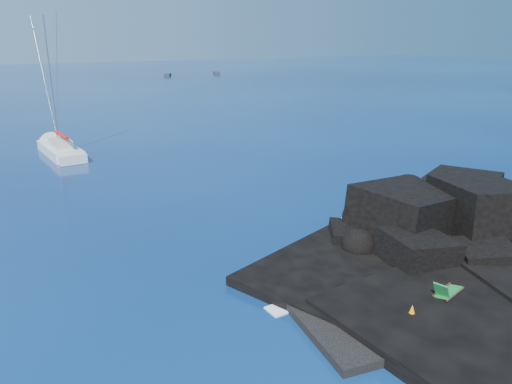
# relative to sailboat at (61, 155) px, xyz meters

# --- Properties ---
(ground) EXTENTS (400.00, 400.00, 0.00)m
(ground) POSITION_rel_sailboat_xyz_m (4.45, -36.42, 0.00)
(ground) COLOR #04113E
(ground) RESTS_ON ground
(headland) EXTENTS (24.00, 24.00, 3.60)m
(headland) POSITION_rel_sailboat_xyz_m (17.45, -33.42, 0.00)
(headland) COLOR black
(headland) RESTS_ON ground
(beach) EXTENTS (9.08, 6.86, 0.70)m
(beach) POSITION_rel_sailboat_xyz_m (8.95, -35.92, 0.00)
(beach) COLOR black
(beach) RESTS_ON ground
(surf_foam) EXTENTS (10.00, 8.00, 0.06)m
(surf_foam) POSITION_rel_sailboat_xyz_m (9.45, -31.42, 0.00)
(surf_foam) COLOR white
(surf_foam) RESTS_ON ground
(sailboat) EXTENTS (4.01, 12.34, 12.70)m
(sailboat) POSITION_rel_sailboat_xyz_m (0.00, 0.00, 0.00)
(sailboat) COLOR silver
(sailboat) RESTS_ON ground
(deck_chair) EXTENTS (1.78, 1.18, 1.13)m
(deck_chair) POSITION_rel_sailboat_xyz_m (11.10, -36.67, 0.91)
(deck_chair) COLOR #1A7734
(deck_chair) RESTS_ON beach
(towel) EXTENTS (2.05, 1.73, 0.05)m
(towel) POSITION_rel_sailboat_xyz_m (10.26, -36.80, 0.37)
(towel) COLOR white
(towel) RESTS_ON beach
(sunbather) EXTENTS (1.64, 1.23, 0.22)m
(sunbather) POSITION_rel_sailboat_xyz_m (10.26, -36.80, 0.51)
(sunbather) COLOR tan
(sunbather) RESTS_ON towel
(marker_cone) EXTENTS (0.48, 0.48, 0.63)m
(marker_cone) POSITION_rel_sailboat_xyz_m (8.63, -37.13, 0.67)
(marker_cone) COLOR orange
(marker_cone) RESTS_ON beach
(distant_boat_a) EXTENTS (3.33, 5.06, 0.65)m
(distant_boat_a) POSITION_rel_sailboat_xyz_m (37.11, 84.68, 0.00)
(distant_boat_a) COLOR #27282C
(distant_boat_a) RESTS_ON ground
(distant_boat_b) EXTENTS (2.75, 5.01, 0.64)m
(distant_boat_b) POSITION_rel_sailboat_xyz_m (51.62, 84.87, 0.00)
(distant_boat_b) COLOR #2B2B31
(distant_boat_b) RESTS_ON ground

